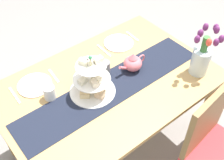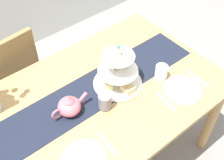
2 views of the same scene
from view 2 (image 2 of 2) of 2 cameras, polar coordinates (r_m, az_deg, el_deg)
The scene contains 13 objects.
ground_plane at distance 2.38m, azimuth -1.61°, elevation -14.20°, with size 8.00×8.00×0.00m, color gray.
dining_table at distance 1.86m, azimuth -2.01°, elevation -4.76°, with size 1.47×0.97×0.74m.
chair_left at distance 2.31m, azimuth -19.35°, elevation 0.31°, with size 0.46×0.46×0.91m.
table_runner at distance 1.80m, azimuth -2.99°, elevation -1.76°, with size 1.38×0.29×0.00m, color black.
tiered_cake_stand at distance 1.76m, azimuth 1.22°, elevation 1.21°, with size 0.30×0.30×0.30m.
teapot at distance 1.66m, azimuth -8.22°, elevation -4.96°, with size 0.24×0.13×0.14m.
dinner_plate_left at distance 1.53m, azimuth -5.44°, elevation -14.89°, with size 0.23×0.23×0.01m, color white.
knife_left at distance 1.57m, azimuth -1.04°, elevation -12.05°, with size 0.01×0.17×0.01m, color silver.
dinner_plate_right at distance 1.84m, azimuth 13.36°, elevation -1.83°, with size 0.23×0.23×0.01m, color white.
fork_right at distance 1.76m, azimuth 10.25°, elevation -4.13°, with size 0.02×0.15×0.01m, color silver.
knife_right at distance 1.93m, azimuth 16.18°, elevation 0.19°, with size 0.01×0.17×0.01m, color silver.
mug_grey at distance 1.67m, azimuth -1.37°, elevation -4.10°, with size 0.08×0.08×0.10m, color slate.
mug_white_text at distance 1.86m, azimuth 9.40°, elevation 1.49°, with size 0.08×0.08×0.10m, color white.
Camera 2 is at (-0.68, -0.94, 2.09)m, focal length 47.75 mm.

